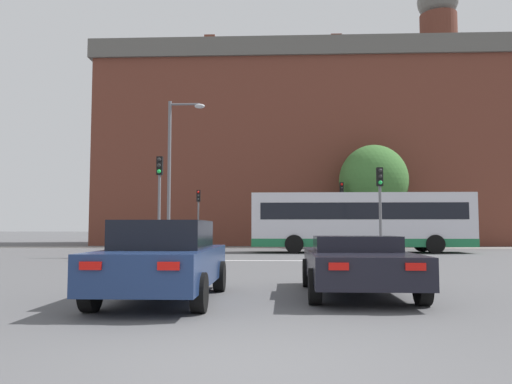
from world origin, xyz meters
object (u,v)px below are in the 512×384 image
object	(u,v)px
pedestrian_waiting	(327,234)
bus_crossing_lead	(360,221)
street_lamp_junction	(175,162)
traffic_light_far_left	(198,209)
traffic_light_near_left	(159,190)
traffic_light_far_right	(342,204)
car_roadster_right	(357,263)
car_saloon_left	(164,259)
traffic_light_near_right	(380,197)

from	to	relation	value
pedestrian_waiting	bus_crossing_lead	bearing A→B (deg)	137.16
bus_crossing_lead	street_lamp_junction	distance (m)	10.84
traffic_light_far_left	traffic_light_near_left	distance (m)	13.24
traffic_light_far_right	traffic_light_near_left	distance (m)	16.16
pedestrian_waiting	car_roadster_right	bearing A→B (deg)	122.78
bus_crossing_lead	street_lamp_junction	size ratio (longest dim) A/B	1.60
car_saloon_left	traffic_light_far_left	distance (m)	25.38
bus_crossing_lead	traffic_light_far_left	distance (m)	11.98
traffic_light_near_left	street_lamp_junction	bearing A→B (deg)	86.66
bus_crossing_lead	traffic_light_near_left	bearing A→B (deg)	-54.79
bus_crossing_lead	car_saloon_left	bearing A→B (deg)	-19.86
traffic_light_near_right	street_lamp_junction	world-z (taller)	street_lamp_junction
car_saloon_left	traffic_light_far_left	xyz separation A→B (m)	(-3.34, 25.08, 1.94)
traffic_light_near_left	pedestrian_waiting	xyz separation A→B (m)	(8.52, 13.41, -1.99)
traffic_light_near_right	traffic_light_far_right	world-z (taller)	traffic_light_far_right
traffic_light_near_left	car_saloon_left	bearing A→B (deg)	-76.08
bus_crossing_lead	traffic_light_near_left	world-z (taller)	traffic_light_near_left
traffic_light_near_left	bus_crossing_lead	bearing A→B (deg)	35.21
car_roadster_right	bus_crossing_lead	bearing A→B (deg)	81.21
car_roadster_right	traffic_light_far_right	size ratio (longest dim) A/B	0.98
street_lamp_junction	traffic_light_far_right	bearing A→B (deg)	48.51
traffic_light_near_right	traffic_light_far_left	bearing A→B (deg)	126.80
car_roadster_right	traffic_light_far_right	bearing A→B (deg)	84.13
traffic_light_near_left	pedestrian_waiting	world-z (taller)	traffic_light_near_left
bus_crossing_lead	car_roadster_right	bearing A→B (deg)	-9.65
car_roadster_right	traffic_light_far_left	xyz separation A→B (m)	(-7.07, 24.15, 2.07)
car_roadster_right	traffic_light_far_right	distance (m)	24.27
traffic_light_far_right	traffic_light_near_right	bearing A→B (deg)	-90.31
pedestrian_waiting	street_lamp_junction	bearing A→B (deg)	89.64
car_saloon_left	car_roadster_right	bearing A→B (deg)	14.24
traffic_light_far_left	pedestrian_waiting	xyz separation A→B (m)	(8.92, 0.18, -1.72)
traffic_light_near_right	traffic_light_far_left	size ratio (longest dim) A/B	0.98
traffic_light_near_right	street_lamp_junction	size ratio (longest dim) A/B	0.52
traffic_light_far_left	car_roadster_right	bearing A→B (deg)	-73.70
bus_crossing_lead	traffic_light_near_right	distance (m)	6.80
traffic_light_far_left	pedestrian_waiting	world-z (taller)	traffic_light_far_left
traffic_light_far_left	street_lamp_junction	distance (m)	10.91
bus_crossing_lead	traffic_light_far_right	xyz separation A→B (m)	(-0.19, 6.24, 1.24)
car_saloon_left	street_lamp_junction	bearing A→B (deg)	101.24
car_saloon_left	traffic_light_far_right	bearing A→B (deg)	75.48
car_saloon_left	traffic_light_far_right	world-z (taller)	traffic_light_far_right
car_saloon_left	traffic_light_near_left	xyz separation A→B (m)	(-2.94, 11.85, 2.21)
car_saloon_left	street_lamp_junction	size ratio (longest dim) A/B	0.59
traffic_light_near_right	street_lamp_junction	bearing A→B (deg)	165.53
bus_crossing_lead	pedestrian_waiting	bearing A→B (deg)	-169.98
car_saloon_left	car_roadster_right	size ratio (longest dim) A/B	1.00
traffic_light_near_right	street_lamp_junction	xyz separation A→B (m)	(-9.28, 2.39, 1.87)
car_roadster_right	traffic_light_far_right	xyz separation A→B (m)	(2.83, 23.99, 2.37)
car_roadster_right	traffic_light_near_right	world-z (taller)	traffic_light_near_right
traffic_light_far_left	traffic_light_near_left	xyz separation A→B (m)	(0.40, -13.24, 0.27)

